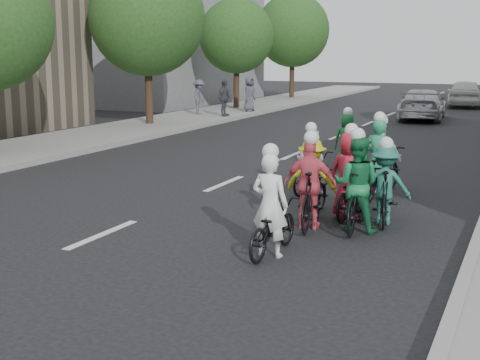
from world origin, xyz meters
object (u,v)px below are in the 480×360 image
Objects in this scene: cyclist_6 at (311,168)px; follow_car_trail at (465,93)px; cyclist_8 at (381,166)px; follow_car_lead at (422,105)px; cyclist_7 at (385,190)px; cyclist_9 at (347,145)px; cyclist_0 at (271,219)px; cyclist_1 at (357,192)px; spectator_2 at (249,94)px; cyclist_3 at (311,192)px; cyclist_5 at (378,169)px; cyclist_4 at (351,185)px; cyclist_2 at (312,185)px; spectator_1 at (224,98)px; spectator_0 at (199,97)px.

follow_car_trail is at bearing -82.19° from cyclist_6.
cyclist_8 is 17.44m from follow_car_lead.
cyclist_9 is at bearing -78.81° from cyclist_7.
cyclist_7 is (1.21, 2.66, 0.06)m from cyclist_0.
spectator_2 is (-10.56, 19.95, 0.34)m from cyclist_1.
cyclist_0 reaches higher than follow_car_trail.
cyclist_5 is at bearing -108.94° from cyclist_3.
cyclist_5 reaches higher than cyclist_8.
spectator_2 is at bearing -63.00° from cyclist_0.
cyclist_0 is at bearing 85.93° from follow_car_trail.
cyclist_2 is at bearing 12.59° from cyclist_4.
cyclist_2 is 18.93m from spectator_1.
spectator_2 reaches higher than cyclist_1.
cyclist_9 is (-2.22, 5.71, -0.02)m from cyclist_7.
spectator_0 is (-12.18, 17.54, 0.29)m from cyclist_1.
cyclist_9 is at bearing -78.59° from cyclist_6.
cyclist_3 is 1.02× the size of cyclist_6.
cyclist_1 is 29.36m from follow_car_trail.
cyclist_7 is 20.14m from follow_car_lead.
spectator_0 is at bearing -42.52° from cyclist_5.
cyclist_1 is 0.38× the size of follow_car_lead.
spectator_0 is (-10.32, 11.13, 0.37)m from cyclist_9.
cyclist_2 reaches higher than follow_car_trail.
cyclist_1 reaches higher than cyclist_0.
cyclist_5 is 18.09m from follow_car_lead.
cyclist_9 is at bearing -139.18° from spectator_1.
cyclist_8 reaches higher than cyclist_2.
cyclist_3 is (0.27, -0.91, 0.05)m from cyclist_2.
cyclist_3 reaches higher than follow_car_lead.
cyclist_8 is at bearing -151.20° from spectator_0.
spectator_0 is (-12.54, 16.83, 0.36)m from cyclist_7.
cyclist_0 is 1.07× the size of cyclist_2.
cyclist_3 is at bearing 92.04° from cyclist_8.
follow_car_lead is (-0.34, 17.92, 0.14)m from cyclist_6.
spectator_1 is 2.86m from spectator_2.
cyclist_0 is 1.07× the size of cyclist_9.
cyclist_9 reaches higher than follow_car_lead.
spectator_1 is (-8.55, -3.62, 0.29)m from follow_car_lead.
spectator_1 is at bearing -117.57° from spectator_0.
follow_car_trail is at bearing -90.93° from cyclist_2.
cyclist_7 is (1.41, -0.05, 0.03)m from cyclist_2.
spectator_1 is at bearing -53.35° from cyclist_9.
cyclist_0 is at bearing 55.46° from cyclist_7.
cyclist_8 is (0.77, 2.60, 0.01)m from cyclist_2.
cyclist_9 is 14.29m from follow_car_lead.
spectator_1 is at bearing -42.82° from cyclist_8.
cyclist_9 is 0.34× the size of follow_car_lead.
cyclist_7 is 1.04× the size of spectator_1.
cyclist_1 reaches higher than follow_car_trail.
cyclist_0 reaches higher than cyclist_2.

